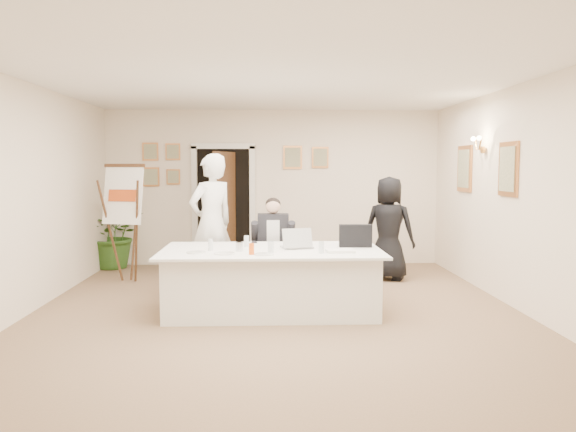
% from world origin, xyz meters
% --- Properties ---
extents(floor, '(7.00, 7.00, 0.00)m').
position_xyz_m(floor, '(0.00, 0.00, 0.00)').
color(floor, brown).
rests_on(floor, ground).
extents(ceiling, '(6.00, 7.00, 0.02)m').
position_xyz_m(ceiling, '(0.00, 0.00, 2.80)').
color(ceiling, white).
rests_on(ceiling, wall_back).
extents(wall_back, '(6.00, 0.10, 2.80)m').
position_xyz_m(wall_back, '(0.00, 3.50, 1.40)').
color(wall_back, beige).
rests_on(wall_back, floor).
extents(wall_front, '(6.00, 0.10, 2.80)m').
position_xyz_m(wall_front, '(0.00, -3.50, 1.40)').
color(wall_front, beige).
rests_on(wall_front, floor).
extents(wall_left, '(0.10, 7.00, 2.80)m').
position_xyz_m(wall_left, '(-3.00, 0.00, 1.40)').
color(wall_left, beige).
rests_on(wall_left, floor).
extents(wall_right, '(0.10, 7.00, 2.80)m').
position_xyz_m(wall_right, '(3.00, 0.00, 1.40)').
color(wall_right, beige).
rests_on(wall_right, floor).
extents(doorway, '(1.14, 0.86, 2.20)m').
position_xyz_m(doorway, '(-0.88, 3.32, 1.04)').
color(doorway, black).
rests_on(doorway, floor).
extents(pictures_back_wall, '(3.40, 0.06, 0.80)m').
position_xyz_m(pictures_back_wall, '(-0.80, 3.47, 1.85)').
color(pictures_back_wall, '#BD7840').
rests_on(pictures_back_wall, wall_back).
extents(pictures_right_wall, '(0.06, 2.20, 0.80)m').
position_xyz_m(pictures_right_wall, '(2.97, 1.20, 1.75)').
color(pictures_right_wall, '#BD7840').
rests_on(pictures_right_wall, wall_right).
extents(wall_sconce, '(0.20, 0.30, 0.24)m').
position_xyz_m(wall_sconce, '(2.90, 1.20, 2.10)').
color(wall_sconce, '#B67E3A').
rests_on(wall_sconce, wall_right).
extents(conference_table, '(2.67, 1.43, 0.78)m').
position_xyz_m(conference_table, '(-0.06, 0.09, 0.39)').
color(conference_table, silver).
rests_on(conference_table, floor).
extents(seated_man, '(0.70, 0.73, 1.37)m').
position_xyz_m(seated_man, '(-0.03, 1.06, 0.68)').
color(seated_man, black).
rests_on(seated_man, floor).
extents(flip_chart, '(0.65, 0.47, 1.78)m').
position_xyz_m(flip_chart, '(-2.26, 1.94, 0.83)').
color(flip_chart, '#321C0F').
rests_on(flip_chart, floor).
extents(standing_man, '(0.85, 0.82, 1.96)m').
position_xyz_m(standing_man, '(-0.90, 1.21, 0.98)').
color(standing_man, white).
rests_on(standing_man, floor).
extents(standing_woman, '(0.95, 0.83, 1.63)m').
position_xyz_m(standing_woman, '(1.80, 2.00, 0.82)').
color(standing_woman, black).
rests_on(standing_woman, floor).
extents(potted_palm, '(1.15, 1.01, 1.22)m').
position_xyz_m(potted_palm, '(-2.80, 3.20, 0.61)').
color(potted_palm, '#2A511B').
rests_on(potted_palm, floor).
extents(laptop, '(0.45, 0.46, 0.28)m').
position_xyz_m(laptop, '(0.25, 0.20, 0.91)').
color(laptop, '#B7BABC').
rests_on(laptop, conference_table).
extents(laptop_bag, '(0.41, 0.12, 0.28)m').
position_xyz_m(laptop_bag, '(0.99, 0.24, 0.92)').
color(laptop_bag, black).
rests_on(laptop_bag, conference_table).
extents(paper_stack, '(0.34, 0.25, 0.03)m').
position_xyz_m(paper_stack, '(0.75, -0.18, 0.79)').
color(paper_stack, white).
rests_on(paper_stack, conference_table).
extents(plate_left, '(0.28, 0.28, 0.01)m').
position_xyz_m(plate_left, '(-0.94, -0.18, 0.78)').
color(plate_left, white).
rests_on(plate_left, conference_table).
extents(plate_mid, '(0.29, 0.29, 0.01)m').
position_xyz_m(plate_mid, '(-0.61, -0.27, 0.78)').
color(plate_mid, white).
rests_on(plate_mid, conference_table).
extents(plate_near, '(0.27, 0.27, 0.01)m').
position_xyz_m(plate_near, '(-0.15, -0.35, 0.78)').
color(plate_near, white).
rests_on(plate_near, conference_table).
extents(glass_a, '(0.06, 0.06, 0.14)m').
position_xyz_m(glass_a, '(-0.79, 0.00, 0.84)').
color(glass_a, silver).
rests_on(glass_a, conference_table).
extents(glass_b, '(0.08, 0.08, 0.14)m').
position_xyz_m(glass_b, '(-0.07, -0.24, 0.84)').
color(glass_b, silver).
rests_on(glass_b, conference_table).
extents(glass_c, '(0.07, 0.07, 0.14)m').
position_xyz_m(glass_c, '(0.52, -0.25, 0.84)').
color(glass_c, silver).
rests_on(glass_c, conference_table).
extents(glass_d, '(0.08, 0.08, 0.14)m').
position_xyz_m(glass_d, '(-0.38, 0.33, 0.84)').
color(glass_d, silver).
rests_on(glass_d, conference_table).
extents(oj_glass, '(0.07, 0.07, 0.13)m').
position_xyz_m(oj_glass, '(-0.29, -0.32, 0.84)').
color(oj_glass, '#E65513').
rests_on(oj_glass, conference_table).
extents(steel_jug, '(0.09, 0.09, 0.11)m').
position_xyz_m(steel_jug, '(-0.45, -0.06, 0.83)').
color(steel_jug, silver).
rests_on(steel_jug, conference_table).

